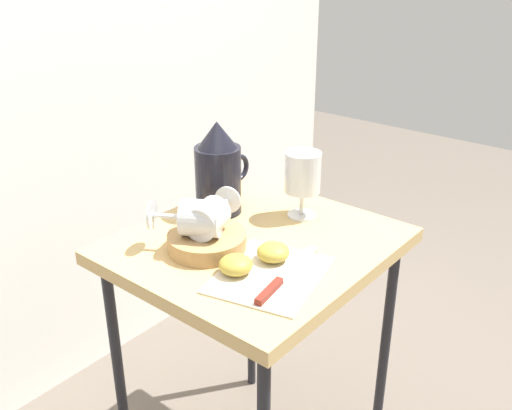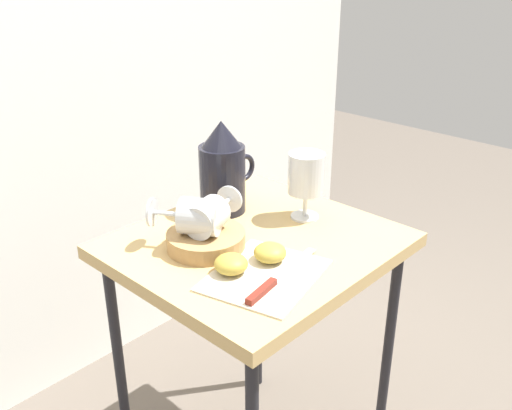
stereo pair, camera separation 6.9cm
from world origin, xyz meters
TOP-DOWN VIEW (x-y plane):
  - curtain_drape at (0.00, 0.68)m, footprint 2.40×0.03m
  - table at (0.00, 0.00)m, footprint 0.55×0.50m
  - linen_napkin at (-0.10, -0.11)m, footprint 0.26×0.23m
  - basket_tray at (-0.10, 0.05)m, footprint 0.16×0.16m
  - pitcher at (0.06, 0.16)m, footprint 0.16×0.11m
  - wine_glass_upright at (0.15, -0.01)m, footprint 0.08×0.08m
  - wine_glass_tipped_near at (-0.11, 0.06)m, footprint 0.13×0.16m
  - wine_glass_tipped_far at (-0.09, 0.05)m, footprint 0.15×0.10m
  - apple_half_left at (-0.13, -0.06)m, footprint 0.06×0.06m
  - apple_half_right at (-0.05, -0.09)m, footprint 0.06×0.06m
  - knife at (-0.11, -0.15)m, footprint 0.23×0.06m

SIDE VIEW (x-z plane):
  - table at x=0.00m, z-range 0.27..0.93m
  - linen_napkin at x=-0.10m, z-range 0.67..0.67m
  - knife at x=-0.11m, z-range 0.67..0.68m
  - basket_tray at x=-0.10m, z-range 0.67..0.70m
  - apple_half_left at x=-0.13m, z-range 0.67..0.71m
  - apple_half_right at x=-0.05m, z-range 0.67..0.71m
  - wine_glass_tipped_far at x=-0.09m, z-range 0.70..0.77m
  - wine_glass_tipped_near at x=-0.11m, z-range 0.70..0.78m
  - pitcher at x=0.06m, z-range 0.64..0.86m
  - wine_glass_upright at x=0.15m, z-range 0.69..0.84m
  - curtain_drape at x=0.00m, z-range 0.00..2.02m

